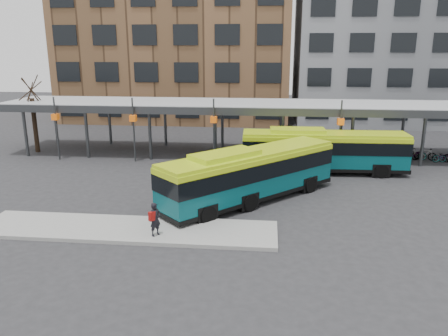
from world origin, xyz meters
The scene contains 10 objects.
ground centered at (0.00, 0.00, 0.00)m, with size 120.00×120.00×0.00m, color #28282B.
boarding_island centered at (-5.50, -3.00, 0.09)m, with size 14.00×3.00×0.18m, color gray.
canopy centered at (-0.06, 12.87, 3.91)m, with size 40.00×6.53×4.80m.
tree centered at (-18.00, 12.00, 2.43)m, with size 1.64×1.64×5.60m.
building_brick centered at (-10.00, 32.00, 11.00)m, with size 26.00×14.00×22.00m, color brown.
building_grey centered at (16.00, 32.00, 10.00)m, with size 24.00×14.00×20.00m, color slate.
bus_front centered at (0.05, 1.76, 1.61)m, with size 9.58×9.69×3.10m.
bus_rear centered at (4.71, 8.16, 1.58)m, with size 11.10×2.77×3.04m.
pedestrian centered at (-3.95, -3.73, 0.96)m, with size 0.63×0.67×1.54m.
bike_rack centered at (13.22, 12.04, 0.47)m, with size 6.09×1.53×0.99m.
Camera 1 is at (0.97, -21.41, 8.31)m, focal length 35.00 mm.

